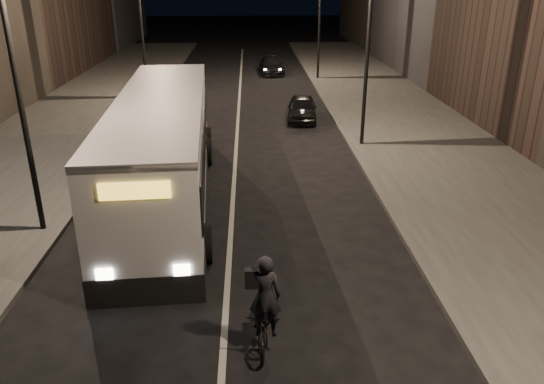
{
  "coord_description": "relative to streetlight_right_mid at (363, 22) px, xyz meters",
  "views": [
    {
      "loc": [
        0.63,
        -10.5,
        7.23
      ],
      "look_at": [
        1.22,
        3.29,
        1.5
      ],
      "focal_mm": 35.0,
      "sensor_mm": 36.0,
      "label": 1
    }
  ],
  "objects": [
    {
      "name": "ground",
      "position": [
        -5.33,
        -12.0,
        -5.36
      ],
      "size": [
        180.0,
        180.0,
        0.0
      ],
      "primitive_type": "plane",
      "color": "black",
      "rests_on": "ground"
    },
    {
      "name": "cyclist_on_bicycle",
      "position": [
        -4.46,
        -13.44,
        -4.63
      ],
      "size": [
        0.79,
        1.94,
        2.19
      ],
      "rotation": [
        0.0,
        0.0,
        -0.07
      ],
      "color": "black",
      "rests_on": "ground"
    },
    {
      "name": "car_far",
      "position": [
        -2.97,
        18.75,
        -4.76
      ],
      "size": [
        1.95,
        4.26,
        1.21
      ],
      "primitive_type": "imported",
      "rotation": [
        0.0,
        0.0,
        0.06
      ],
      "color": "black",
      "rests_on": "ground"
    },
    {
      "name": "streetlight_left_near",
      "position": [
        -10.66,
        -8.0,
        0.0
      ],
      "size": [
        1.2,
        0.44,
        8.12
      ],
      "color": "black",
      "rests_on": "sidewalk_left"
    },
    {
      "name": "car_near",
      "position": [
        -1.95,
        4.83,
        -4.73
      ],
      "size": [
        1.82,
        3.82,
        1.26
      ],
      "primitive_type": "imported",
      "rotation": [
        0.0,
        0.0,
        -0.09
      ],
      "color": "black",
      "rests_on": "ground"
    },
    {
      "name": "city_bus",
      "position": [
        -7.61,
        -5.44,
        -3.45
      ],
      "size": [
        3.72,
        13.2,
        3.52
      ],
      "rotation": [
        0.0,
        0.0,
        0.06
      ],
      "color": "silver",
      "rests_on": "ground"
    },
    {
      "name": "streetlight_right_mid",
      "position": [
        0.0,
        0.0,
        0.0
      ],
      "size": [
        1.2,
        0.44,
        8.12
      ],
      "color": "black",
      "rests_on": "sidewalk_right"
    },
    {
      "name": "car_mid",
      "position": [
        -8.93,
        11.74,
        -4.69
      ],
      "size": [
        1.94,
        4.25,
        1.35
      ],
      "primitive_type": "imported",
      "rotation": [
        0.0,
        0.0,
        3.27
      ],
      "color": "#3D3D40",
      "rests_on": "ground"
    },
    {
      "name": "streetlight_left_far",
      "position": [
        -10.66,
        10.0,
        0.0
      ],
      "size": [
        1.2,
        0.44,
        8.12
      ],
      "color": "black",
      "rests_on": "sidewalk_left"
    },
    {
      "name": "sidewalk_right",
      "position": [
        3.17,
        2.0,
        -5.28
      ],
      "size": [
        7.0,
        70.0,
        0.16
      ],
      "primitive_type": "cube",
      "color": "#343432",
      "rests_on": "ground"
    },
    {
      "name": "sidewalk_left",
      "position": [
        -13.83,
        2.0,
        -5.28
      ],
      "size": [
        7.0,
        70.0,
        0.16
      ],
      "primitive_type": "cube",
      "color": "#343432",
      "rests_on": "ground"
    },
    {
      "name": "streetlight_right_far",
      "position": [
        0.0,
        16.0,
        0.0
      ],
      "size": [
        1.2,
        0.44,
        8.12
      ],
      "color": "black",
      "rests_on": "sidewalk_right"
    }
  ]
}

